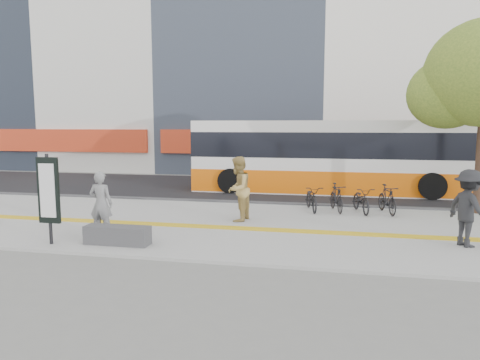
% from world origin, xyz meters
% --- Properties ---
extents(ground, '(120.00, 120.00, 0.00)m').
position_xyz_m(ground, '(0.00, 0.00, 0.00)').
color(ground, slate).
rests_on(ground, ground).
extents(sidewalk, '(40.00, 7.00, 0.08)m').
position_xyz_m(sidewalk, '(0.00, 1.50, 0.04)').
color(sidewalk, gray).
rests_on(sidewalk, ground).
extents(tactile_strip, '(40.00, 0.45, 0.01)m').
position_xyz_m(tactile_strip, '(0.00, 1.00, 0.09)').
color(tactile_strip, gold).
rests_on(tactile_strip, sidewalk).
extents(street, '(40.00, 8.00, 0.06)m').
position_xyz_m(street, '(0.00, 9.00, 0.03)').
color(street, black).
rests_on(street, ground).
extents(curb, '(40.00, 0.25, 0.14)m').
position_xyz_m(curb, '(0.00, 5.00, 0.07)').
color(curb, '#373739').
rests_on(curb, ground).
extents(bench, '(1.60, 0.45, 0.45)m').
position_xyz_m(bench, '(-2.60, -1.20, 0.30)').
color(bench, '#373739').
rests_on(bench, sidewalk).
extents(signboard, '(0.55, 0.10, 2.20)m').
position_xyz_m(signboard, '(-4.20, -1.51, 1.37)').
color(signboard, black).
rests_on(signboard, sidewalk).
extents(bus, '(11.59, 2.75, 3.09)m').
position_xyz_m(bus, '(2.31, 8.50, 1.51)').
color(bus, silver).
rests_on(bus, street).
extents(bicycle_row, '(3.29, 1.70, 0.94)m').
position_xyz_m(bicycle_row, '(3.03, 4.00, 0.53)').
color(bicycle_row, black).
rests_on(bicycle_row, sidewalk).
extents(seated_woman, '(0.63, 0.43, 1.69)m').
position_xyz_m(seated_woman, '(-3.40, -0.51, 0.93)').
color(seated_woman, black).
rests_on(seated_woman, sidewalk).
extents(pedestrian_tan, '(0.88, 1.05, 1.95)m').
position_xyz_m(pedestrian_tan, '(-0.27, 1.95, 1.05)').
color(pedestrian_tan, '#A68A4B').
rests_on(pedestrian_tan, sidewalk).
extents(pedestrian_dark, '(1.15, 1.37, 1.84)m').
position_xyz_m(pedestrian_dark, '(5.66, 0.34, 1.00)').
color(pedestrian_dark, black).
rests_on(pedestrian_dark, sidewalk).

